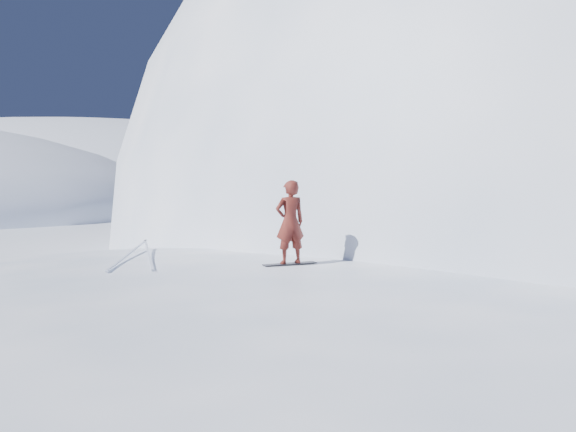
# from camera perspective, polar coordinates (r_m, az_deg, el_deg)

# --- Properties ---
(near_ridge) EXTENTS (36.00, 28.00, 4.80)m
(near_ridge) POSITION_cam_1_polar(r_m,az_deg,el_deg) (12.28, -3.97, -17.13)
(near_ridge) COLOR white
(near_ridge) RESTS_ON ground
(summit_peak) EXTENTS (60.00, 56.00, 56.00)m
(summit_peak) POSITION_cam_1_polar(r_m,az_deg,el_deg) (40.45, 28.19, -2.79)
(summit_peak) COLOR white
(summit_peak) RESTS_ON ground
(peak_shoulder) EXTENTS (28.00, 24.00, 18.00)m
(peak_shoulder) POSITION_cam_1_polar(r_m,az_deg,el_deg) (30.09, 14.24, -4.62)
(peak_shoulder) COLOR white
(peak_shoulder) RESTS_ON ground
(far_ridge_c) EXTENTS (140.00, 90.00, 36.00)m
(far_ridge_c) POSITION_cam_1_polar(r_m,az_deg,el_deg) (125.52, -21.89, 1.64)
(far_ridge_c) COLOR white
(far_ridge_c) RESTS_ON ground
(wind_bumps) EXTENTS (16.00, 14.40, 1.00)m
(wind_bumps) POSITION_cam_1_polar(r_m,az_deg,el_deg) (11.61, -12.21, -18.50)
(wind_bumps) COLOR white
(wind_bumps) RESTS_ON ground
(snowboard) EXTENTS (1.35, 0.69, 0.02)m
(snowboard) POSITION_cam_1_polar(r_m,az_deg,el_deg) (12.43, 0.22, -5.33)
(snowboard) COLOR black
(snowboard) RESTS_ON near_ridge
(snowboarder) EXTENTS (0.85, 0.70, 2.00)m
(snowboarder) POSITION_cam_1_polar(r_m,az_deg,el_deg) (12.31, 0.22, -0.67)
(snowboarder) COLOR maroon
(snowboarder) RESTS_ON snowboard
(board_tracks) EXTENTS (1.55, 5.99, 0.04)m
(board_tracks) POSITION_cam_1_polar(r_m,az_deg,el_deg) (15.00, -16.20, -3.86)
(board_tracks) COLOR silver
(board_tracks) RESTS_ON ground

